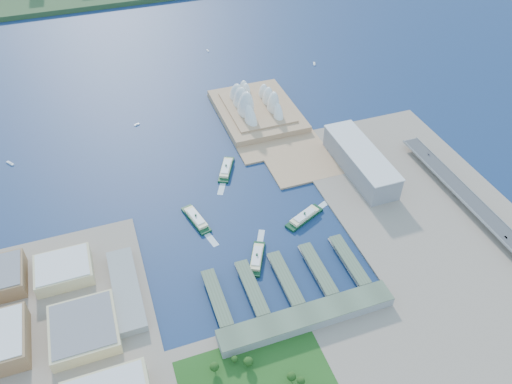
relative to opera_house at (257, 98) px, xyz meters
name	(u,v)px	position (x,y,z in m)	size (l,w,h in m)	color
ground	(253,241)	(-105.00, -280.00, -32.00)	(3000.00, 3000.00, 0.00)	#0D1B40
west_land	(54,373)	(-355.00, -385.00, -30.50)	(220.00, 390.00, 3.00)	gray
east_land	(435,222)	(135.00, -330.00, -30.50)	(240.00, 500.00, 3.00)	gray
peninsula	(262,119)	(2.50, -20.00, -30.50)	(135.00, 220.00, 3.00)	tan
opera_house	(257,98)	(0.00, 0.00, 0.00)	(134.00, 180.00, 58.00)	white
toaster_building	(360,161)	(90.00, -200.00, -11.50)	(45.00, 155.00, 35.00)	gray
expressway	(479,212)	(195.00, -340.00, -23.07)	(26.00, 340.00, 11.85)	gray
west_buildings	(48,336)	(-355.00, -350.00, -15.50)	(200.00, 280.00, 27.00)	#8F6B47
ferry_wharves	(285,279)	(-91.00, -355.00, -27.35)	(184.00, 90.00, 9.30)	#4C5C46
terminal_building	(307,318)	(-90.00, -415.00, -23.00)	(200.00, 28.00, 12.00)	gray
park	(259,384)	(-165.00, -470.00, -21.00)	(150.00, 110.00, 16.00)	#194714
ferry_a	(196,218)	(-164.69, -219.46, -26.38)	(15.13, 59.45, 11.24)	#0D371C
ferry_b	(226,168)	(-95.56, -130.93, -26.37)	(15.17, 59.58, 11.27)	#0D371C
ferry_c	(257,257)	(-111.13, -311.68, -26.69)	(14.30, 56.20, 10.63)	#0D371C
ferry_d	(304,216)	(-26.85, -264.81, -26.29)	(15.38, 60.41, 11.42)	#0D371C
boat_a	(10,163)	(-401.53, -4.89, -30.59)	(3.67, 14.67, 2.83)	white
boat_b	(137,124)	(-201.89, 36.73, -30.79)	(3.13, 8.94, 2.41)	white
boat_c	(314,64)	(171.23, 136.33, -30.56)	(3.74, 12.81, 2.88)	white
boat_e	(208,50)	(-15.48, 265.76, -30.84)	(3.00, 9.44, 2.32)	white
car_b	(506,237)	(191.00, -393.65, -16.47)	(1.43, 4.11, 1.36)	slate
car_c	(429,155)	(199.00, -215.08, -16.45)	(1.96, 4.83, 1.40)	slate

